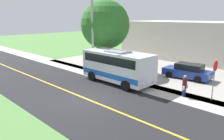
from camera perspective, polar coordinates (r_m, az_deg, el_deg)
name	(u,v)px	position (r m, az deg, el deg)	size (l,w,h in m)	color
ground_plane	(88,100)	(16.02, -6.26, -7.61)	(120.00, 120.00, 0.00)	#548442
road_surface	(88,99)	(16.02, -6.26, -7.60)	(8.00, 100.00, 0.01)	black
sidewalk	(134,84)	(19.52, 5.66, -3.64)	(2.40, 100.00, 0.01)	#B2ADA3
parking_lot_surface	(202,75)	(24.11, 22.22, -1.24)	(14.00, 36.00, 0.01)	#9E9991
road_centre_line	(88,99)	(16.02, -6.26, -7.58)	(0.16, 100.00, 0.00)	gold
shuttle_bus_front	(118,65)	(19.49, 1.49, 1.24)	(2.76, 6.79, 2.89)	silver
pedestrian_with_bags	(185,85)	(17.15, 18.29, -3.74)	(0.72, 0.34, 1.62)	#1E2347
stop_sign	(215,74)	(16.76, 25.05, -0.85)	(0.76, 0.07, 2.88)	slate
street_light_pole	(92,27)	(22.08, -5.30, 10.98)	(1.97, 0.24, 8.71)	#9E9EA3
parked_car_near	(187,71)	(22.25, 18.96, -0.33)	(2.28, 4.53, 1.45)	navy
tree_curbside	(105,25)	(24.27, -1.78, 11.63)	(5.30, 5.30, 7.58)	#4C3826
commercial_building	(200,40)	(33.50, 21.89, 7.18)	(10.00, 20.62, 5.10)	beige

